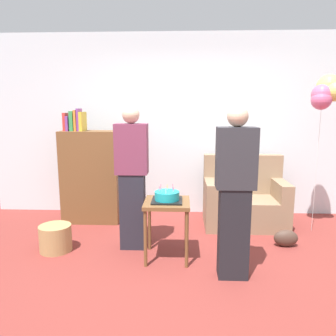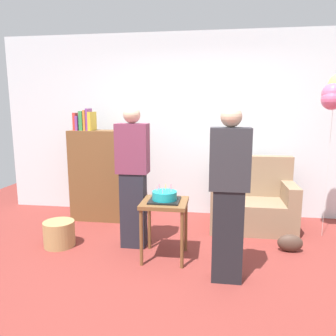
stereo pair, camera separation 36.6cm
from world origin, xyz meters
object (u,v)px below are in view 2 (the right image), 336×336
(person_holding_cake, at_px, (229,195))
(bookshelf, at_px, (99,174))
(couch, at_px, (252,203))
(birthday_cake, at_px, (165,196))
(person_blowing_candles, at_px, (133,177))
(wicker_basket, at_px, (59,234))
(handbag, at_px, (290,243))
(side_table, at_px, (165,210))

(person_holding_cake, bearing_deg, bookshelf, -54.65)
(couch, xyz_separation_m, person_holding_cake, (-0.37, -1.47, 0.49))
(birthday_cake, xyz_separation_m, person_blowing_candles, (-0.41, 0.27, 0.14))
(couch, relative_size, bookshelf, 0.69)
(person_holding_cake, height_order, wicker_basket, person_holding_cake)
(person_blowing_candles, height_order, handbag, person_blowing_candles)
(person_blowing_candles, relative_size, wicker_basket, 4.53)
(birthday_cake, relative_size, wicker_basket, 0.89)
(couch, bearing_deg, bookshelf, 178.65)
(bookshelf, height_order, handbag, bookshelf)
(couch, height_order, handbag, couch)
(side_table, distance_m, person_holding_cake, 0.80)
(side_table, height_order, birthday_cake, birthday_cake)
(couch, distance_m, birthday_cake, 1.54)
(side_table, relative_size, wicker_basket, 1.77)
(wicker_basket, xyz_separation_m, handbag, (2.66, 0.23, -0.05))
(person_blowing_candles, bearing_deg, person_holding_cake, -37.85)
(bookshelf, distance_m, handbag, 2.71)
(person_holding_cake, bearing_deg, couch, -118.40)
(handbag, bearing_deg, person_blowing_candles, -177.00)
(bookshelf, xyz_separation_m, side_table, (1.14, -1.15, -0.13))
(couch, xyz_separation_m, bookshelf, (-2.16, 0.05, 0.33))
(bookshelf, bearing_deg, handbag, -17.42)
(birthday_cake, height_order, handbag, birthday_cake)
(birthday_cake, height_order, person_blowing_candles, person_blowing_candles)
(couch, distance_m, person_holding_cake, 1.60)
(couch, relative_size, side_table, 1.72)
(couch, height_order, side_table, couch)
(person_holding_cake, height_order, handbag, person_holding_cake)
(bookshelf, relative_size, wicker_basket, 4.46)
(birthday_cake, relative_size, person_blowing_candles, 0.20)
(bookshelf, height_order, person_blowing_candles, person_blowing_candles)
(side_table, distance_m, birthday_cake, 0.15)
(couch, relative_size, handbag, 3.93)
(bookshelf, xyz_separation_m, person_holding_cake, (1.79, -1.53, 0.16))
(birthday_cake, xyz_separation_m, handbag, (1.39, 0.36, -0.59))
(wicker_basket, bearing_deg, person_holding_cake, -14.55)
(couch, xyz_separation_m, wicker_basket, (-2.30, -0.97, -0.19))
(bookshelf, height_order, birthday_cake, bookshelf)
(handbag, bearing_deg, side_table, -165.38)
(couch, distance_m, handbag, 0.86)
(person_holding_cake, bearing_deg, side_table, -43.97)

